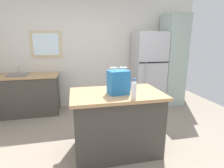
{
  "coord_description": "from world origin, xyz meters",
  "views": [
    {
      "loc": [
        -0.5,
        -2.13,
        1.61
      ],
      "look_at": [
        0.07,
        0.45,
        0.96
      ],
      "focal_mm": 28.08,
      "sensor_mm": 36.0,
      "label": 1
    }
  ],
  "objects": [
    {
      "name": "sink_counter",
      "position": [
        -1.5,
        1.9,
        0.46
      ],
      "size": [
        1.28,
        0.64,
        1.08
      ],
      "color": "#423D38",
      "rests_on": "ground"
    },
    {
      "name": "shopping_bag",
      "position": [
        0.08,
        0.08,
        1.07
      ],
      "size": [
        0.29,
        0.23,
        0.37
      ],
      "color": "#236BAD",
      "rests_on": "kitchen_island"
    },
    {
      "name": "bottle",
      "position": [
        0.21,
        -0.16,
        1.02
      ],
      "size": [
        0.06,
        0.06,
        0.26
      ],
      "color": "white",
      "rests_on": "kitchen_island"
    },
    {
      "name": "small_box",
      "position": [
        0.27,
        0.35,
        0.95
      ],
      "size": [
        0.14,
        0.16,
        0.09
      ],
      "primitive_type": "cube",
      "rotation": [
        0.0,
        0.0,
        -0.17
      ],
      "color": "#4775B7",
      "rests_on": "kitchen_island"
    },
    {
      "name": "ground",
      "position": [
        0.0,
        0.0,
        0.0
      ],
      "size": [
        6.26,
        6.26,
        0.0
      ],
      "primitive_type": "plane",
      "color": "gray"
    },
    {
      "name": "refrigerator",
      "position": [
        1.3,
        1.89,
        0.91
      ],
      "size": [
        0.74,
        0.67,
        1.82
      ],
      "color": "#B7B7BC",
      "rests_on": "ground"
    },
    {
      "name": "back_wall",
      "position": [
        -0.02,
        2.28,
        1.32
      ],
      "size": [
        5.22,
        0.13,
        2.63
      ],
      "color": "silver",
      "rests_on": "ground"
    },
    {
      "name": "tall_cabinet",
      "position": [
        1.95,
        1.89,
        1.12
      ],
      "size": [
        0.51,
        0.59,
        2.24
      ],
      "color": "#9EB2A8",
      "rests_on": "ground"
    },
    {
      "name": "kitchen_island",
      "position": [
        0.07,
        0.15,
        0.46
      ],
      "size": [
        1.28,
        0.8,
        0.91
      ],
      "color": "#423D38",
      "rests_on": "ground"
    }
  ]
}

